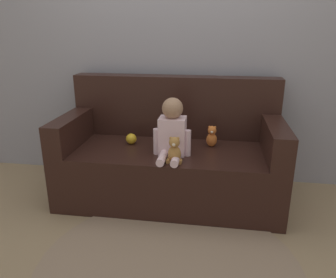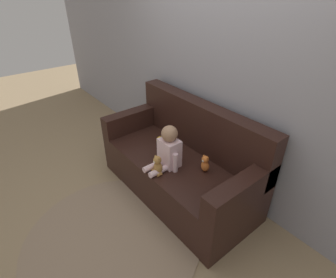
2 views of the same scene
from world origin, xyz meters
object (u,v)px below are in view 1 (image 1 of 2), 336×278
Objects in this scene: couch at (171,157)px; plush_toy_side at (212,136)px; person_baby at (172,131)px; teddy_bear_brown at (174,151)px; toy_ball at (131,139)px.

plush_toy_side is at bearing 1.11° from couch.
person_baby reaches higher than teddy_bear_brown.
couch is at bearing -178.89° from plush_toy_side.
toy_ball is at bearing -176.88° from plush_toy_side.
couch is 20.00× the size of toy_ball.
person_baby is 0.45m from toy_ball.
person_baby reaches higher than toy_ball.
couch is at bearing 100.39° from person_baby.
teddy_bear_brown is 0.55m from toy_ball.
couch is 0.40m from plush_toy_side.
teddy_bear_brown is 1.11× the size of plush_toy_side.
person_baby reaches higher than plush_toy_side.
teddy_bear_brown reaches higher than toy_ball.
toy_ball is at bearing 140.27° from teddy_bear_brown.
person_baby is at bearing 103.92° from teddy_bear_brown.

